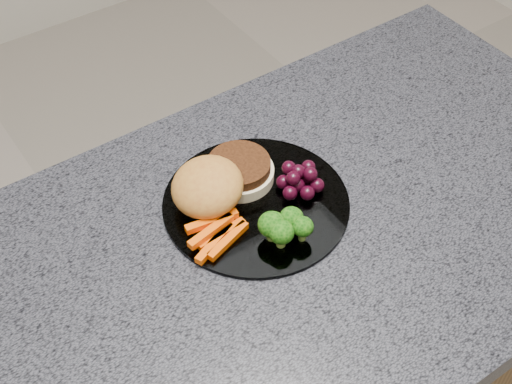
{
  "coord_description": "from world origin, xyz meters",
  "views": [
    {
      "loc": [
        -0.34,
        -0.48,
        1.64
      ],
      "look_at": [
        0.04,
        0.07,
        0.93
      ],
      "focal_mm": 50.0,
      "sensor_mm": 36.0,
      "label": 1
    }
  ],
  "objects": [
    {
      "name": "countertop",
      "position": [
        0.0,
        0.0,
        0.88
      ],
      "size": [
        1.2,
        0.6,
        0.04
      ],
      "primitive_type": "cube",
      "color": "#45464F",
      "rests_on": "island_cabinet"
    },
    {
      "name": "plate",
      "position": [
        0.04,
        0.07,
        0.9
      ],
      "size": [
        0.26,
        0.26,
        0.01
      ],
      "primitive_type": "cylinder",
      "color": "white",
      "rests_on": "countertop"
    },
    {
      "name": "burger",
      "position": [
        0.01,
        0.11,
        0.93
      ],
      "size": [
        0.19,
        0.14,
        0.05
      ],
      "rotation": [
        0.0,
        0.0,
        0.31
      ],
      "color": "beige",
      "rests_on": "plate"
    },
    {
      "name": "carrot_sticks",
      "position": [
        -0.03,
        0.04,
        0.91
      ],
      "size": [
        0.09,
        0.06,
        0.02
      ],
      "rotation": [
        0.0,
        0.0,
        -0.09
      ],
      "color": "#F65504",
      "rests_on": "plate"
    },
    {
      "name": "broccoli",
      "position": [
        0.04,
        -0.01,
        0.93
      ],
      "size": [
        0.07,
        0.06,
        0.04
      ],
      "rotation": [
        0.0,
        0.0,
        -0.36
      ],
      "color": "olive",
      "rests_on": "plate"
    },
    {
      "name": "grape_bunch",
      "position": [
        0.11,
        0.06,
        0.92
      ],
      "size": [
        0.07,
        0.06,
        0.04
      ],
      "rotation": [
        0.0,
        0.0,
        -0.02
      ],
      "color": "black",
      "rests_on": "plate"
    }
  ]
}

